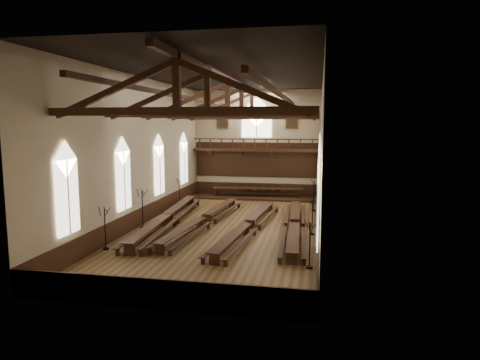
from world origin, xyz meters
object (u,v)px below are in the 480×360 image
object	(u,v)px
refectory_row_b	(204,219)
high_table	(258,189)
refectory_row_d	(294,223)
candelabrum_right_near	(310,254)
refectory_row_a	(167,217)
candelabrum_left_near	(106,237)
candelabrum_left_mid	(143,216)
candelabrum_right_mid	(312,223)
refectory_row_c	(249,224)
candelabrum_left_far	(179,198)
candelabrum_right_far	(314,201)
dais	(258,197)

from	to	relation	value
refectory_row_b	high_table	size ratio (longest dim) A/B	1.67
refectory_row_d	candelabrum_right_near	xyz separation A→B (m)	(1.13, -7.00, 0.21)
refectory_row_a	candelabrum_left_near	size ratio (longest dim) A/B	6.14
refectory_row_a	candelabrum_right_near	size ratio (longest dim) A/B	6.24
refectory_row_a	high_table	xyz separation A→B (m)	(4.63, 11.47, 0.29)
refectory_row_a	candelabrum_left_mid	distance (m)	1.68
candelabrum_left_mid	candelabrum_right_mid	size ratio (longest dim) A/B	1.11
refectory_row_d	candelabrum_right_mid	xyz separation A→B (m)	(1.13, -0.65, 0.21)
refectory_row_c	refectory_row_d	world-z (taller)	refectory_row_c
candelabrum_left_near	candelabrum_left_far	xyz separation A→B (m)	(0.00, 12.66, -0.01)
refectory_row_b	candelabrum_right_far	distance (m)	9.72
refectory_row_c	candelabrum_left_mid	world-z (taller)	candelabrum_left_mid
refectory_row_d	high_table	size ratio (longest dim) A/B	1.66
refectory_row_a	candelabrum_left_mid	bearing A→B (deg)	-139.98
refectory_row_c	candelabrum_left_mid	size ratio (longest dim) A/B	5.40
candelabrum_right_mid	candelabrum_right_far	world-z (taller)	candelabrum_right_far
refectory_row_c	candelabrum_left_near	xyz separation A→B (m)	(-7.11, -5.16, 0.22)
refectory_row_a	refectory_row_b	xyz separation A→B (m)	(2.62, 0.12, -0.05)
candelabrum_left_near	candelabrum_right_mid	world-z (taller)	candelabrum_left_near
high_table	candelabrum_left_far	bearing A→B (deg)	-140.08
candelabrum_right_near	candelabrum_right_far	world-z (taller)	candelabrum_right_far
high_table	candelabrum_right_mid	bearing A→B (deg)	-67.11
refectory_row_d	dais	xyz separation A→B (m)	(-4.06, 11.66, -0.41)
refectory_row_b	dais	world-z (taller)	refectory_row_b
high_table	candelabrum_left_mid	distance (m)	13.86
dais	candelabrum_right_mid	bearing A→B (deg)	-67.11
refectory_row_b	candelabrum_left_near	size ratio (longest dim) A/B	5.85
candelabrum_right_far	refectory_row_b	bearing A→B (deg)	-137.94
refectory_row_a	candelabrum_right_near	xyz separation A→B (m)	(9.83, -7.19, 0.15)
candelabrum_left_far	candelabrum_right_mid	distance (m)	13.32
refectory_row_b	candelabrum_left_near	bearing A→B (deg)	-121.91
candelabrum_left_near	refectory_row_a	bearing A→B (deg)	78.27
refectory_row_c	candelabrum_right_mid	size ratio (longest dim) A/B	5.98
refectory_row_a	candelabrum_right_far	bearing A→B (deg)	33.98
refectory_row_d	candelabrum_left_far	xyz separation A→B (m)	(-9.97, 6.72, 0.21)
refectory_row_d	dais	size ratio (longest dim) A/B	1.22
candelabrum_right_mid	dais	bearing A→B (deg)	112.89
high_table	candelabrum_left_near	xyz separation A→B (m)	(-5.91, -17.60, -0.13)
dais	candelabrum_left_far	xyz separation A→B (m)	(-5.91, -4.94, 0.62)
refectory_row_d	dais	world-z (taller)	refectory_row_d
candelabrum_right_near	candelabrum_right_far	size ratio (longest dim) A/B	0.94
high_table	candelabrum_left_near	world-z (taller)	candelabrum_left_near
dais	high_table	distance (m)	0.76
candelabrum_right_far	high_table	bearing A→B (deg)	136.99
refectory_row_c	candelabrum_left_mid	distance (m)	7.12
candelabrum_left_mid	candelabrum_right_near	distance (m)	12.67
refectory_row_b	candelabrum_right_near	xyz separation A→B (m)	(7.21, -7.30, 0.21)
refectory_row_c	candelabrum_left_far	world-z (taller)	candelabrum_left_far
refectory_row_d	candelabrum_right_far	world-z (taller)	candelabrum_right_far
refectory_row_a	candelabrum_right_near	world-z (taller)	candelabrum_right_near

